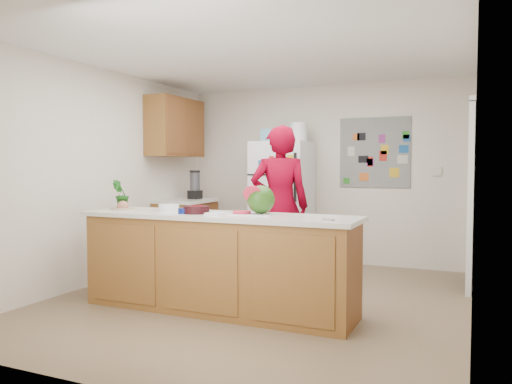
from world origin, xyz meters
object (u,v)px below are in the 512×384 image
at_px(person, 280,206).
at_px(cherry_bowl, 196,210).
at_px(refrigerator, 282,203).
at_px(watermelon, 261,199).

bearing_deg(person, cherry_bowl, 50.86).
bearing_deg(person, refrigerator, -92.60).
bearing_deg(cherry_bowl, watermelon, 11.72).
height_order(person, watermelon, person).
height_order(watermelon, cherry_bowl, watermelon).
distance_m(person, cherry_bowl, 1.28).
bearing_deg(refrigerator, cherry_bowl, -88.76).
height_order(refrigerator, watermelon, refrigerator).
bearing_deg(refrigerator, person, -70.62).
bearing_deg(watermelon, person, 101.95).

